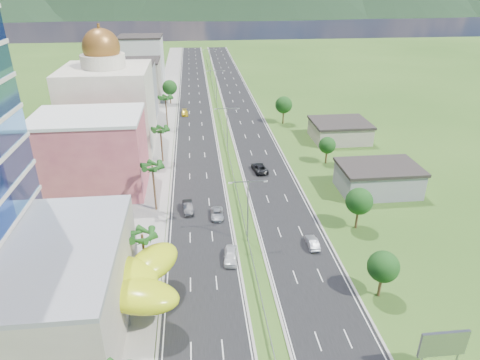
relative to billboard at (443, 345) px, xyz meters
name	(u,v)px	position (x,y,z in m)	size (l,w,h in m)	color
ground	(256,280)	(-17.00, 18.00, -4.42)	(500.00, 500.00, 0.00)	#2D5119
road_left	(195,107)	(-24.50, 108.00, -4.40)	(11.00, 260.00, 0.04)	black
road_right	(240,106)	(-9.50, 108.00, -4.40)	(11.00, 260.00, 0.04)	black
sidewalk_left	(166,108)	(-34.00, 108.00, -4.36)	(7.00, 260.00, 0.12)	gray
median_guardrail	(221,121)	(-17.00, 89.99, -3.80)	(0.10, 216.06, 0.76)	gray
streetlight_median_b	(248,205)	(-17.00, 28.00, 2.33)	(6.04, 0.25, 11.00)	gray
streetlight_median_c	(227,125)	(-17.00, 68.00, 2.33)	(6.04, 0.25, 11.00)	gray
streetlight_median_d	(216,83)	(-17.00, 113.00, 2.33)	(6.04, 0.25, 11.00)	gray
streetlight_median_e	(210,59)	(-17.00, 158.00, 2.33)	(6.04, 0.25, 11.00)	gray
lime_canopy	(103,280)	(-37.00, 14.00, 0.57)	(18.00, 15.00, 7.40)	#B9CA13
pink_shophouse	(92,155)	(-45.00, 50.00, 3.08)	(20.00, 15.00, 15.00)	#B64A5C
domed_building	(109,104)	(-45.00, 73.00, 6.93)	(20.00, 20.00, 28.70)	beige
midrise_grey	(128,92)	(-44.00, 98.00, 3.58)	(16.00, 15.00, 16.00)	gray
midrise_beige	(137,81)	(-44.00, 120.00, 2.08)	(16.00, 15.00, 13.00)	gray
midrise_white	(142,61)	(-44.00, 143.00, 4.58)	(16.00, 15.00, 18.00)	silver
billboard	(443,345)	(0.00, 0.00, 0.00)	(5.20, 0.35, 6.20)	gray
shed_near	(378,180)	(11.00, 43.00, -1.92)	(15.00, 10.00, 5.00)	gray
shed_far	(340,132)	(13.00, 73.00, -2.22)	(14.00, 12.00, 4.40)	gray
palm_tree_b	(142,237)	(-32.50, 20.00, 2.64)	(3.60, 3.60, 8.10)	#47301C
palm_tree_c	(152,168)	(-32.50, 40.00, 4.08)	(3.60, 3.60, 9.60)	#47301C
palm_tree_d	(160,131)	(-32.50, 63.00, 3.12)	(3.60, 3.60, 8.60)	#47301C
palm_tree_e	(165,99)	(-32.50, 88.00, 3.89)	(3.60, 3.60, 9.40)	#47301C
leafy_tree_lfar	(170,87)	(-32.50, 113.00, 1.16)	(4.90, 4.90, 8.05)	#47301C
leafy_tree_ra	(383,267)	(-1.00, 13.00, 0.35)	(4.20, 4.20, 6.90)	#47301C
leafy_tree_rb	(359,201)	(2.00, 30.00, 0.76)	(4.55, 4.55, 7.47)	#47301C
leafy_tree_rc	(327,145)	(5.00, 58.00, -0.05)	(3.85, 3.85, 6.33)	#47301C
leafy_tree_rd	(284,105)	(1.00, 88.00, 1.16)	(4.90, 4.90, 8.05)	#47301C
mountain_ridge	(252,15)	(43.00, 468.00, -4.42)	(860.00, 140.00, 90.00)	black
car_white_near_left	(231,256)	(-20.20, 23.06, -3.54)	(1.99, 4.96, 1.69)	white
car_dark_left	(188,207)	(-26.68, 38.86, -3.56)	(1.75, 5.02, 1.65)	black
car_silver_mid_left	(217,214)	(-21.47, 36.17, -3.72)	(2.18, 4.73, 1.31)	#9C9FA3
car_yellow_far_left	(185,113)	(-27.69, 99.48, -3.68)	(1.98, 4.86, 1.41)	gold
car_silver_right	(312,242)	(-6.91, 25.35, -3.66)	(1.53, 4.38, 1.44)	#A8AAB0
car_dark_far_right	(260,168)	(-10.93, 55.04, -3.56)	(2.73, 5.92, 1.65)	black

